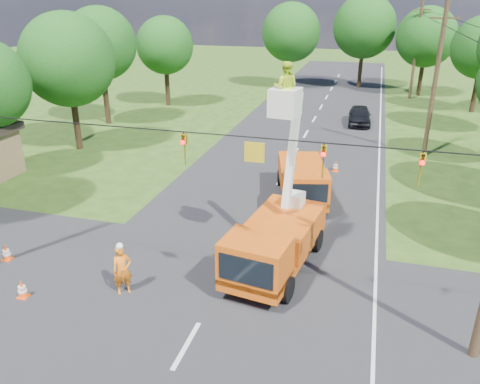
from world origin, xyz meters
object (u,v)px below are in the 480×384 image
(traffic_cone_7, at_px, (336,166))
(tree_far_c, at_px, (427,37))
(ground_worker, at_px, (122,270))
(traffic_cone_4, at_px, (22,289))
(bucket_truck, at_px, (276,231))
(pole_right_mid, at_px, (435,80))
(tree_far_a, at_px, (291,32))
(distant_car, at_px, (360,115))
(traffic_cone_5, at_px, (6,253))
(tree_left_e, at_px, (100,44))
(tree_left_d, at_px, (68,60))
(tree_left_f, at_px, (165,46))
(traffic_cone_3, at_px, (295,202))
(second_truck, at_px, (302,180))
(traffic_cone_2, at_px, (285,240))
(tree_far_b, at_px, (364,27))
(pole_right_far, at_px, (416,48))

(traffic_cone_7, relative_size, tree_far_c, 0.08)
(ground_worker, relative_size, traffic_cone_4, 2.71)
(bucket_truck, height_order, pole_right_mid, pole_right_mid)
(tree_far_a, height_order, tree_far_c, tree_far_a)
(distant_car, xyz_separation_m, tree_far_a, (-8.85, 15.59, 5.43))
(ground_worker, bearing_deg, traffic_cone_5, 132.74)
(ground_worker, xyz_separation_m, tree_left_e, (-13.55, 21.95, 5.53))
(traffic_cone_5, xyz_separation_m, tree_far_c, (18.52, 41.22, 5.70))
(pole_right_mid, bearing_deg, tree_left_d, -167.99)
(tree_left_f, bearing_deg, traffic_cone_3, -52.15)
(second_truck, xyz_separation_m, tree_far_c, (7.85, 31.74, 4.92))
(distant_car, distance_m, traffic_cone_3, 18.56)
(bucket_truck, xyz_separation_m, traffic_cone_2, (0.03, 1.86, -1.34))
(traffic_cone_7, relative_size, tree_far_b, 0.07)
(second_truck, relative_size, traffic_cone_4, 8.73)
(ground_worker, height_order, traffic_cone_2, ground_worker)
(tree_left_e, distance_m, tree_far_b, 30.35)
(pole_right_mid, relative_size, tree_far_b, 0.97)
(traffic_cone_5, bearing_deg, tree_far_a, 84.56)
(traffic_cone_7, bearing_deg, tree_left_e, 160.83)
(tree_far_c, bearing_deg, traffic_cone_5, -114.19)
(traffic_cone_7, xyz_separation_m, pole_right_far, (5.50, 24.88, 4.75))
(pole_right_far, bearing_deg, second_truck, -102.96)
(pole_right_mid, relative_size, tree_left_f, 1.19)
(traffic_cone_3, bearing_deg, tree_far_c, 76.40)
(distant_car, relative_size, tree_left_d, 0.48)
(tree_left_d, bearing_deg, tree_far_b, 59.04)
(ground_worker, distance_m, traffic_cone_5, 5.85)
(pole_right_far, bearing_deg, ground_worker, -106.39)
(traffic_cone_7, bearing_deg, bucket_truck, -96.11)
(tree_left_e, relative_size, tree_far_a, 0.99)
(traffic_cone_4, height_order, tree_far_c, tree_far_c)
(tree_left_e, bearing_deg, traffic_cone_2, -42.50)
(pole_right_mid, bearing_deg, tree_left_e, 175.48)
(second_truck, height_order, tree_far_a, tree_far_a)
(ground_worker, bearing_deg, bucket_truck, -8.19)
(tree_left_f, bearing_deg, traffic_cone_4, -75.32)
(second_truck, bearing_deg, tree_far_b, 73.63)
(bucket_truck, xyz_separation_m, distant_car, (2.13, 24.28, -0.93))
(tree_far_b, relative_size, tree_far_c, 1.12)
(pole_right_mid, distance_m, tree_far_b, 25.65)
(bucket_truck, bearing_deg, traffic_cone_7, 92.17)
(second_truck, height_order, traffic_cone_2, second_truck)
(pole_right_mid, distance_m, tree_far_c, 22.04)
(distant_car, height_order, traffic_cone_5, distant_car)
(traffic_cone_4, distance_m, tree_left_d, 19.15)
(traffic_cone_2, xyz_separation_m, pole_right_mid, (6.75, 15.00, 4.75))
(pole_right_far, bearing_deg, tree_far_b, 137.73)
(bucket_truck, xyz_separation_m, pole_right_mid, (6.78, 16.86, 3.41))
(traffic_cone_7, bearing_deg, second_truck, -105.52)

